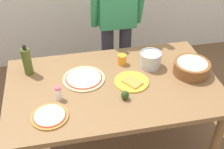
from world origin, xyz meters
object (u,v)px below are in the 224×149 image
at_px(popcorn_bowl, 192,67).
at_px(salt_shaker, 58,93).
at_px(olive_oil_bottle, 27,61).
at_px(avocado, 125,95).
at_px(cup_orange, 122,59).
at_px(steel_pot, 150,59).
at_px(person_cook, 117,16).
at_px(pizza_raw_on_board, 84,78).
at_px(pizza_cooked_on_tray, 50,116).
at_px(plate_with_slice, 132,82).
at_px(dining_table, 113,93).

bearing_deg(popcorn_bowl, salt_shaker, -174.46).
bearing_deg(olive_oil_bottle, avocado, -33.90).
xyz_separation_m(olive_oil_bottle, cup_orange, (0.75, -0.02, -0.07)).
relative_size(steel_pot, avocado, 2.48).
distance_m(olive_oil_bottle, cup_orange, 0.75).
distance_m(person_cook, salt_shaker, 1.05).
height_order(person_cook, pizza_raw_on_board, person_cook).
xyz_separation_m(pizza_raw_on_board, pizza_cooked_on_tray, (-0.27, -0.36, 0.00)).
bearing_deg(pizza_raw_on_board, plate_with_slice, -17.84).
distance_m(popcorn_bowl, salt_shaker, 1.04).
relative_size(popcorn_bowl, salt_shaker, 2.64).
distance_m(popcorn_bowl, avocado, 0.61).
height_order(plate_with_slice, avocado, avocado).
distance_m(pizza_raw_on_board, olive_oil_bottle, 0.46).
height_order(plate_with_slice, salt_shaker, salt_shaker).
relative_size(dining_table, popcorn_bowl, 5.71).
xyz_separation_m(popcorn_bowl, avocado, (-0.58, -0.19, -0.03)).
bearing_deg(steel_pot, avocado, -130.13).
bearing_deg(dining_table, plate_with_slice, -6.03).
height_order(pizza_raw_on_board, steel_pot, steel_pot).
height_order(person_cook, cup_orange, person_cook).
height_order(cup_orange, avocado, cup_orange).
distance_m(pizza_cooked_on_tray, salt_shaker, 0.19).
xyz_separation_m(dining_table, cup_orange, (0.12, 0.24, 0.13)).
relative_size(dining_table, avocado, 22.86).
distance_m(plate_with_slice, avocado, 0.20).
bearing_deg(person_cook, dining_table, -104.05).
bearing_deg(pizza_raw_on_board, dining_table, -24.92).
xyz_separation_m(pizza_raw_on_board, popcorn_bowl, (0.84, -0.09, 0.05)).
xyz_separation_m(steel_pot, avocado, (-0.29, -0.35, -0.03)).
height_order(pizza_cooked_on_tray, olive_oil_bottle, olive_oil_bottle).
distance_m(dining_table, popcorn_bowl, 0.64).
bearing_deg(avocado, pizza_cooked_on_tray, -171.76).
bearing_deg(cup_orange, pizza_raw_on_board, -156.41).
distance_m(pizza_raw_on_board, popcorn_bowl, 0.84).
height_order(dining_table, avocado, avocado).
distance_m(olive_oil_bottle, avocado, 0.81).
distance_m(dining_table, cup_orange, 0.30).
bearing_deg(pizza_cooked_on_tray, avocado, 8.24).
xyz_separation_m(plate_with_slice, cup_orange, (-0.01, 0.26, 0.03)).
distance_m(pizza_raw_on_board, plate_with_slice, 0.37).
height_order(person_cook, steel_pot, person_cook).
distance_m(pizza_raw_on_board, cup_orange, 0.37).
bearing_deg(steel_pot, popcorn_bowl, -28.26).
relative_size(person_cook, salt_shaker, 15.28).
relative_size(dining_table, steel_pot, 9.22).
height_order(pizza_cooked_on_tray, salt_shaker, salt_shaker).
height_order(person_cook, olive_oil_bottle, person_cook).
height_order(pizza_raw_on_board, popcorn_bowl, popcorn_bowl).
distance_m(steel_pot, cup_orange, 0.23).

